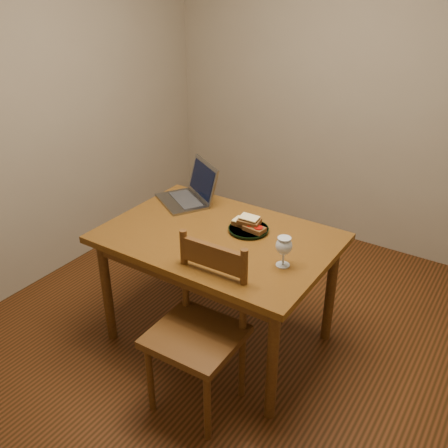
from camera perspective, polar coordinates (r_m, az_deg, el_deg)
The scene contains 11 objects.
floor at distance 3.29m, azimuth 1.96°, elevation -12.57°, with size 3.20×3.20×0.02m, color black.
back_wall at distance 4.07m, azimuth 14.70°, elevation 15.24°, with size 3.20×0.02×2.60m, color gray.
left_wall at distance 3.71m, azimuth -20.02°, elevation 13.34°, with size 0.02×3.20×2.60m, color gray.
table at distance 2.89m, azimuth -0.66°, elevation -2.77°, with size 1.30×0.90×0.74m.
chair at distance 2.56m, azimuth -2.97°, elevation -11.39°, with size 0.45×0.43×0.47m.
plate at distance 2.89m, azimuth 2.82°, elevation -0.64°, with size 0.24×0.24×0.02m, color black.
sandwich_cheese at distance 2.90m, azimuth 2.28°, elevation 0.17°, with size 0.13×0.08×0.04m, color #381E0C, non-canonical shape.
sandwich_tomato at distance 2.84m, azimuth 3.49°, elevation -0.45°, with size 0.12×0.07×0.04m, color #381E0C, non-canonical shape.
sandwich_top at distance 2.86m, azimuth 2.90°, elevation 0.40°, with size 0.13×0.08×0.04m, color #381E0C, non-canonical shape.
milk_glass at distance 2.54m, azimuth 6.82°, elevation -3.16°, with size 0.09×0.09×0.17m, color white, non-canonical shape.
laptop at distance 3.24m, azimuth -3.73°, elevation 3.79°, with size 0.46×0.45×0.25m.
Camera 1 is at (1.29, -2.16, 2.12)m, focal length 40.00 mm.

